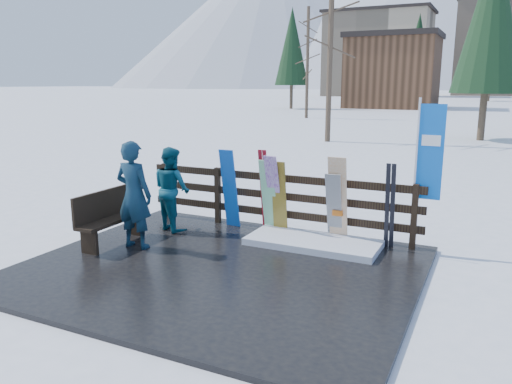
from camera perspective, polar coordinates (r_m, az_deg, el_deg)
The scene contains 19 objects.
ground at distance 8.01m, azimuth -4.14°, elevation -9.00°, with size 700.00×700.00×0.00m, color white.
deck at distance 8.00m, azimuth -4.15°, elevation -8.73°, with size 6.00×5.00×0.08m, color black.
fence at distance 9.68m, azimuth 2.27°, elevation -0.64°, with size 5.60×0.10×1.15m.
snow_patch at distance 8.96m, azimuth 6.51°, elevation -5.76°, with size 2.33×1.00×0.12m, color white.
bench at distance 9.29m, azimuth -16.39°, elevation -2.61°, with size 0.41×1.50×0.97m.
snowboard_0 at distance 9.84m, azimuth -3.02°, elevation 0.37°, with size 0.30×0.03×1.61m, color blue.
snowboard_1 at distance 9.49m, azimuth 1.48°, elevation -0.52°, with size 0.29×0.03×1.47m, color white.
snowboard_2 at distance 9.41m, azimuth 2.68°, elevation -0.71°, with size 0.28×0.03×1.43m, color yellow.
snowboard_3 at distance 9.43m, azimuth 2.11°, elevation -0.30°, with size 0.25×0.03×1.60m, color white.
snowboard_4 at distance 9.07m, azimuth 8.91°, elevation -1.79°, with size 0.27×0.03×1.32m, color black.
snowboard_5 at distance 9.02m, azimuth 9.33°, elevation -0.91°, with size 0.33×0.03×1.60m, color white.
ski_pair_a at distance 9.58m, azimuth 0.99°, elevation 0.14°, with size 0.16×0.27×1.61m.
ski_pair_b at distance 8.89m, azimuth 15.05°, elevation -1.59°, with size 0.17×0.17×1.51m.
rental_flag at distance 8.85m, azimuth 18.93°, elevation 3.71°, with size 0.45×0.04×2.60m.
person_front at distance 8.87m, azimuth -13.79°, elevation -0.33°, with size 0.69×0.45×1.88m, color #16414F.
person_back at distance 9.84m, azimuth -9.61°, elevation 0.37°, with size 0.80×0.62×1.64m, color #125468.
resort_buildings at distance 122.09m, azimuth 25.28°, elevation 14.45°, with size 73.00×87.60×22.60m.
trees at distance 57.34m, azimuth 27.12°, elevation 13.65°, with size 42.06×68.84×12.28m.
mountains at distance 338.49m, azimuth 24.53°, elevation 19.32°, with size 520.00×260.00×120.00m.
Camera 1 is at (3.75, -6.45, 2.91)m, focal length 35.00 mm.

